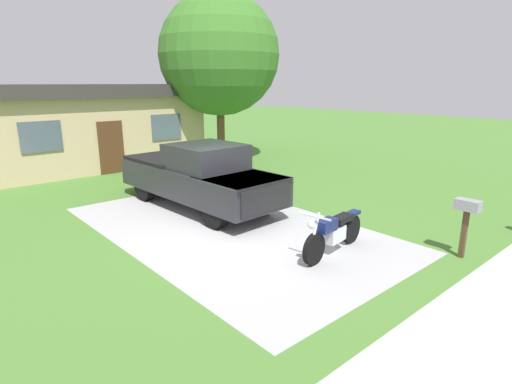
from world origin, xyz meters
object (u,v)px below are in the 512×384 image
at_px(shade_tree, 219,55).
at_px(neighbor_house, 87,124).
at_px(pickup_truck, 197,175).
at_px(mailbox, 467,213).
at_px(motorcycle, 334,232).

height_order(shade_tree, neighbor_house, shade_tree).
bearing_deg(neighbor_house, pickup_truck, -89.63).
bearing_deg(neighbor_house, mailbox, -82.00).
bearing_deg(pickup_truck, neighbor_house, 90.37).
bearing_deg(shade_tree, neighbor_house, 148.87).
relative_size(mailbox, shade_tree, 0.17).
bearing_deg(mailbox, motorcycle, 134.11).
bearing_deg(motorcycle, shade_tree, 65.49).
relative_size(pickup_truck, shade_tree, 0.77).
height_order(motorcycle, shade_tree, shade_tree).
bearing_deg(shade_tree, mailbox, -103.18).
bearing_deg(pickup_truck, mailbox, -72.68).
xyz_separation_m(mailbox, neighbor_house, (-2.17, 15.42, 0.81)).
bearing_deg(neighbor_house, shade_tree, -31.13).
xyz_separation_m(pickup_truck, neighbor_house, (-0.06, 8.65, 0.84)).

